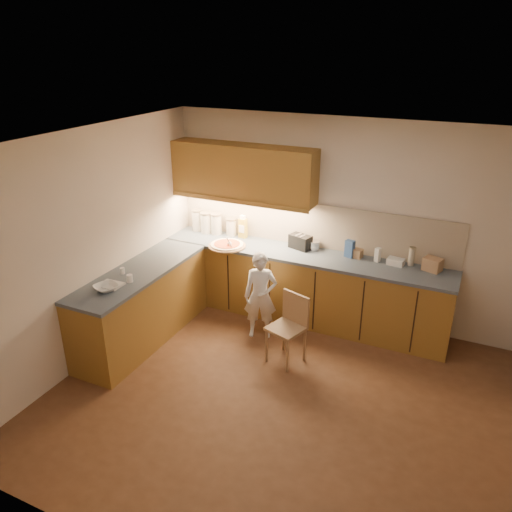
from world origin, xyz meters
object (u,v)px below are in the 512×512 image
pizza_on_board (227,245)px  child (260,296)px  oil_jug (243,227)px  wooden_chair (290,323)px  toaster (300,242)px

pizza_on_board → child: size_ratio=0.44×
child → oil_jug: oil_jug is taller
wooden_chair → toaster: size_ratio=2.55×
wooden_chair → child: bearing=166.2°
pizza_on_board → child: (0.68, -0.43, -0.39)m
pizza_on_board → child: 0.90m
wooden_chair → toaster: toaster is taller
pizza_on_board → toaster: bearing=21.7°
pizza_on_board → wooden_chair: (1.19, -0.75, -0.47)m
child → toaster: child is taller
child → wooden_chair: 0.60m
pizza_on_board → toaster: size_ratio=1.55×
child → oil_jug: size_ratio=3.49×
pizza_on_board → wooden_chair: 1.48m
pizza_on_board → toaster: pizza_on_board is taller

